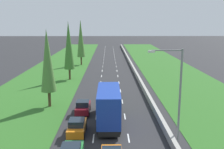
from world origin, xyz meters
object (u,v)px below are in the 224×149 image
at_px(green_hatchback_centre_lane, 111,93).
at_px(street_light_mast, 177,89).
at_px(maroon_hatchback_left_lane, 83,107).
at_px(poplar_tree_third, 69,46).
at_px(poplar_tree_fourth, 81,38).
at_px(blue_box_truck_centre_lane, 109,105).
at_px(poplar_tree_second, 48,61).
at_px(orange_hatchback_left_lane, 77,127).

height_order(green_hatchback_centre_lane, street_light_mast, street_light_mast).
xyz_separation_m(maroon_hatchback_left_lane, poplar_tree_third, (-4.56, 19.53, 5.99)).
relative_size(poplar_tree_third, poplar_tree_fourth, 0.96).
bearing_deg(poplar_tree_third, green_hatchback_centre_lane, -58.02).
bearing_deg(maroon_hatchback_left_lane, blue_box_truck_centre_lane, -43.88).
bearing_deg(blue_box_truck_centre_lane, poplar_tree_third, 109.00).
bearing_deg(street_light_mast, poplar_tree_second, 143.51).
distance_m(green_hatchback_centre_lane, poplar_tree_fourth, 32.49).
bearing_deg(poplar_tree_third, poplar_tree_second, -90.91).
relative_size(green_hatchback_centre_lane, poplar_tree_fourth, 0.32).
distance_m(blue_box_truck_centre_lane, poplar_tree_second, 10.79).
relative_size(blue_box_truck_centre_lane, maroon_hatchback_left_lane, 2.41).
xyz_separation_m(blue_box_truck_centre_lane, poplar_tree_fourth, (-7.37, 40.66, 4.89)).
distance_m(poplar_tree_second, poplar_tree_third, 16.79).
xyz_separation_m(green_hatchback_centre_lane, street_light_mast, (6.04, -14.48, 4.40)).
height_order(maroon_hatchback_left_lane, green_hatchback_centre_lane, same).
relative_size(poplar_tree_third, street_light_mast, 1.28).
bearing_deg(blue_box_truck_centre_lane, maroon_hatchback_left_lane, 136.12).
xyz_separation_m(maroon_hatchback_left_lane, street_light_mast, (9.57, -7.89, 4.40)).
xyz_separation_m(green_hatchback_centre_lane, poplar_tree_third, (-8.08, 12.95, 5.99)).
xyz_separation_m(poplar_tree_second, poplar_tree_fourth, (0.70, 34.79, 0.77)).
bearing_deg(orange_hatchback_left_lane, green_hatchback_centre_lane, 74.57).
bearing_deg(green_hatchback_centre_lane, orange_hatchback_left_lane, -105.43).
bearing_deg(street_light_mast, blue_box_truck_centre_lane, 142.96).
xyz_separation_m(orange_hatchback_left_lane, maroon_hatchback_left_lane, (0.01, 6.22, 0.00)).
bearing_deg(maroon_hatchback_left_lane, green_hatchback_centre_lane, 61.84).
bearing_deg(maroon_hatchback_left_lane, poplar_tree_fourth, 96.26).
relative_size(maroon_hatchback_left_lane, poplar_tree_second, 0.37).
distance_m(blue_box_truck_centre_lane, street_light_mast, 8.49).
distance_m(maroon_hatchback_left_lane, street_light_mast, 13.16).
height_order(blue_box_truck_centre_lane, poplar_tree_third, poplar_tree_third).
distance_m(green_hatchback_centre_lane, poplar_tree_second, 10.69).
bearing_deg(poplar_tree_second, blue_box_truck_centre_lane, -36.05).
distance_m(poplar_tree_third, poplar_tree_fourth, 18.02).
xyz_separation_m(blue_box_truck_centre_lane, street_light_mast, (6.32, -4.77, 3.05)).
bearing_deg(blue_box_truck_centre_lane, poplar_tree_fourth, 100.27).
bearing_deg(maroon_hatchback_left_lane, poplar_tree_third, 103.13).
relative_size(orange_hatchback_left_lane, poplar_tree_fourth, 0.32).
xyz_separation_m(maroon_hatchback_left_lane, poplar_tree_second, (-4.82, 2.75, 5.46)).
xyz_separation_m(poplar_tree_fourth, street_light_mast, (13.69, -45.44, -1.84)).
relative_size(orange_hatchback_left_lane, poplar_tree_second, 0.37).
distance_m(orange_hatchback_left_lane, poplar_tree_second, 11.55).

